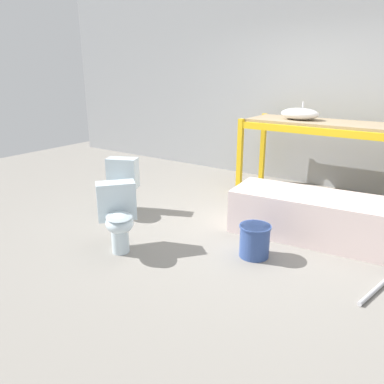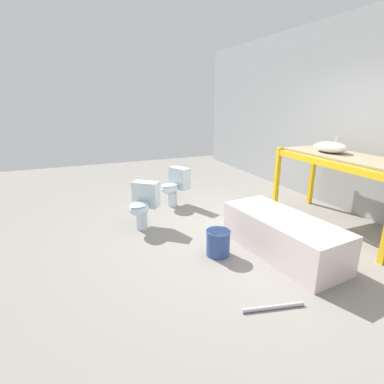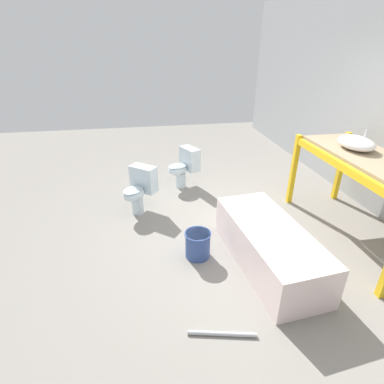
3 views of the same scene
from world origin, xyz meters
name	(u,v)px [view 3 (image 3 of 3)]	position (x,y,z in m)	size (l,w,h in m)	color
ground_plane	(237,239)	(0.00, 0.00, 0.00)	(12.00, 12.00, 0.00)	gray
shelving_rack	(370,169)	(0.17, 1.52, 0.94)	(2.08, 0.87, 1.10)	yellow
sink_basin	(356,143)	(-0.13, 1.49, 1.18)	(0.53, 0.37, 0.24)	white
bathtub_main	(269,243)	(0.50, 0.19, 0.28)	(1.67, 0.82, 0.49)	silver
toilet_near	(139,187)	(-0.97, -1.21, 0.39)	(0.61, 0.58, 0.68)	silver
toilet_far	(184,165)	(-1.73, -0.43, 0.39)	(0.51, 0.60, 0.68)	silver
bucket_white	(198,244)	(0.23, -0.57, 0.17)	(0.31, 0.31, 0.32)	#334C8C
loose_pipe	(222,334)	(1.34, -0.57, 0.02)	(0.17, 0.60, 0.04)	#B7B7BC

